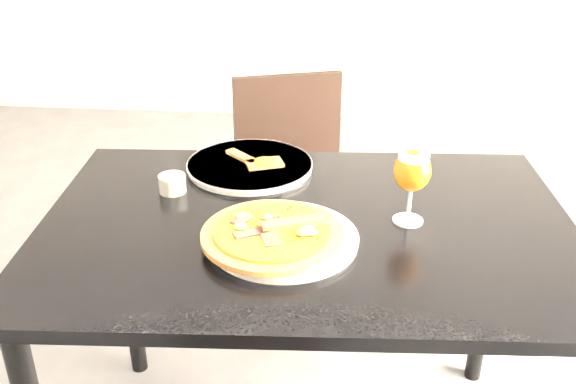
# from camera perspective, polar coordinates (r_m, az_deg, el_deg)

# --- Properties ---
(dining_table) EXTENTS (1.24, 0.86, 0.75)m
(dining_table) POSITION_cam_1_polar(r_m,az_deg,el_deg) (1.49, 1.64, -5.65)
(dining_table) COLOR black
(dining_table) RESTS_ON ground
(chair_far) EXTENTS (0.49, 0.49, 0.85)m
(chair_far) POSITION_cam_1_polar(r_m,az_deg,el_deg) (2.21, 0.62, 0.03)
(chair_far) COLOR black
(chair_far) RESTS_ON ground
(plate_main) EXTENTS (0.39, 0.39, 0.02)m
(plate_main) POSITION_cam_1_polar(r_m,az_deg,el_deg) (1.36, -0.42, -4.19)
(plate_main) COLOR white
(plate_main) RESTS_ON dining_table
(pizza) EXTENTS (0.30, 0.30, 0.03)m
(pizza) POSITION_cam_1_polar(r_m,az_deg,el_deg) (1.35, -1.34, -3.68)
(pizza) COLOR #9E6126
(pizza) RESTS_ON plate_main
(plate_second) EXTENTS (0.37, 0.37, 0.02)m
(plate_second) POSITION_cam_1_polar(r_m,az_deg,el_deg) (1.70, -3.41, 2.35)
(plate_second) COLOR white
(plate_second) RESTS_ON dining_table
(crust_scraps) EXTENTS (0.17, 0.13, 0.01)m
(crust_scraps) POSITION_cam_1_polar(r_m,az_deg,el_deg) (1.69, -2.78, 2.78)
(crust_scraps) COLOR #9E6126
(crust_scraps) RESTS_ON plate_second
(loose_crust) EXTENTS (0.11, 0.09, 0.01)m
(loose_crust) POSITION_cam_1_polar(r_m,az_deg,el_deg) (1.48, -1.99, -1.77)
(loose_crust) COLOR #9E6126
(loose_crust) RESTS_ON dining_table
(sauce_cup) EXTENTS (0.07, 0.07, 0.04)m
(sauce_cup) POSITION_cam_1_polar(r_m,az_deg,el_deg) (1.59, -10.26, 0.81)
(sauce_cup) COLOR beige
(sauce_cup) RESTS_ON dining_table
(beer_glass) EXTENTS (0.08, 0.08, 0.17)m
(beer_glass) POSITION_cam_1_polar(r_m,az_deg,el_deg) (1.41, 11.00, 1.83)
(beer_glass) COLOR silver
(beer_glass) RESTS_ON dining_table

